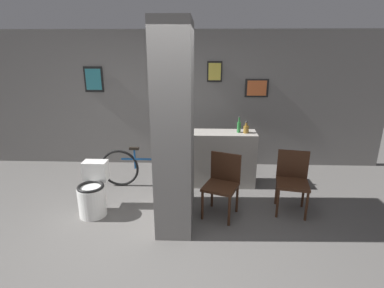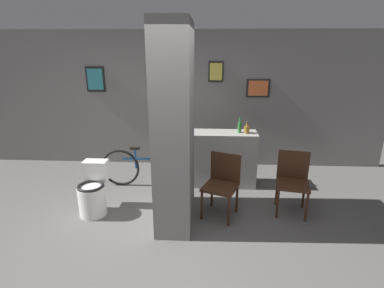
# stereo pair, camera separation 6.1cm
# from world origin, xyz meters

# --- Properties ---
(ground_plane) EXTENTS (14.00, 14.00, 0.00)m
(ground_plane) POSITION_xyz_m (0.00, 0.00, 0.00)
(ground_plane) COLOR #5B5956
(wall_back) EXTENTS (8.00, 0.09, 2.60)m
(wall_back) POSITION_xyz_m (0.00, 2.63, 1.30)
(wall_back) COLOR gray
(wall_back) RESTS_ON ground_plane
(pillar_center) EXTENTS (0.48, 1.14, 2.60)m
(pillar_center) POSITION_xyz_m (0.14, 0.57, 1.30)
(pillar_center) COLOR gray
(pillar_center) RESTS_ON ground_plane
(counter_shelf) EXTENTS (1.11, 0.44, 0.93)m
(counter_shelf) POSITION_xyz_m (0.83, 1.67, 0.47)
(counter_shelf) COLOR gray
(counter_shelf) RESTS_ON ground_plane
(toilet) EXTENTS (0.38, 0.54, 0.72)m
(toilet) POSITION_xyz_m (-1.06, 0.62, 0.31)
(toilet) COLOR white
(toilet) RESTS_ON ground_plane
(chair_near_pillar) EXTENTS (0.57, 0.57, 0.87)m
(chair_near_pillar) POSITION_xyz_m (0.77, 0.69, 0.49)
(chair_near_pillar) COLOR #422616
(chair_near_pillar) RESTS_ON ground_plane
(chair_by_doorway) EXTENTS (0.51, 0.51, 0.87)m
(chair_by_doorway) POSITION_xyz_m (1.78, 0.83, 0.49)
(chair_by_doorway) COLOR #422616
(chair_by_doorway) RESTS_ON ground_plane
(bicycle) EXTENTS (1.73, 0.42, 0.70)m
(bicycle) POSITION_xyz_m (-0.37, 1.51, 0.34)
(bicycle) COLOR black
(bicycle) RESTS_ON ground_plane
(bottle_tall) EXTENTS (0.06, 0.06, 0.27)m
(bottle_tall) POSITION_xyz_m (1.09, 1.67, 1.04)
(bottle_tall) COLOR #267233
(bottle_tall) RESTS_ON counter_shelf
(bottle_short) EXTENTS (0.09, 0.09, 0.20)m
(bottle_short) POSITION_xyz_m (1.20, 1.64, 1.01)
(bottle_short) COLOR olive
(bottle_short) RESTS_ON counter_shelf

